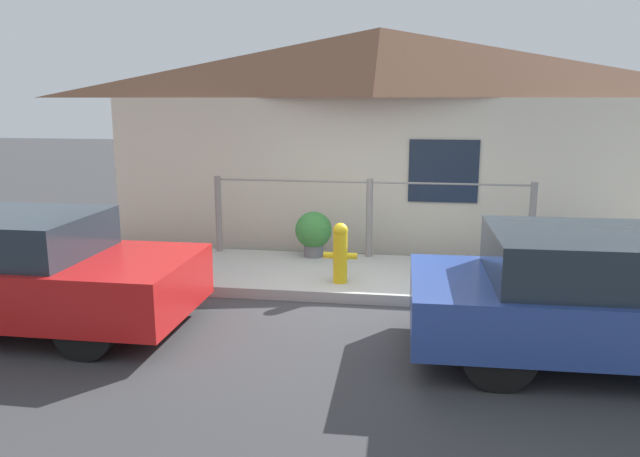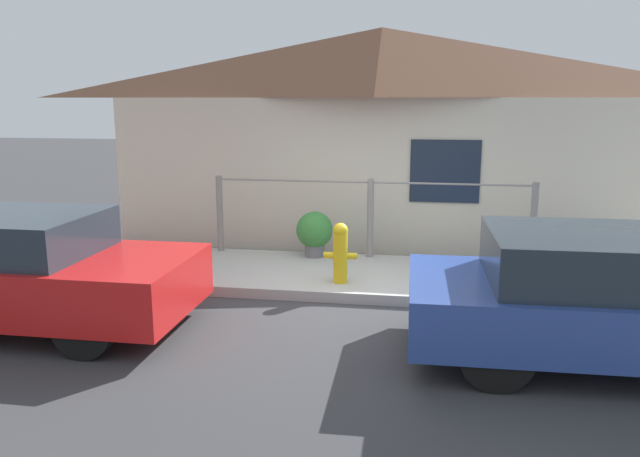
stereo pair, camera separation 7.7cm
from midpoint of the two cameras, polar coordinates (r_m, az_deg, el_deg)
The scene contains 8 objects.
ground_plane at distance 7.92m, azimuth 3.62°, elevation -6.95°, with size 60.00×60.00×0.00m, color #38383A.
sidewalk at distance 8.88m, azimuth 4.31°, elevation -4.41°, with size 24.00×2.06×0.14m.
house at distance 11.13m, azimuth 5.80°, elevation 13.88°, with size 9.35×2.23×3.74m.
fence at distance 9.56m, azimuth 4.85°, elevation 1.28°, with size 4.90×0.10×1.21m.
car_left at distance 7.87m, azimuth -26.51°, elevation -3.30°, with size 4.18×1.73×1.30m.
car_right at distance 6.70m, azimuth 25.96°, elevation -5.74°, with size 4.12×1.84×1.29m.
fire_hydrant at distance 8.24m, azimuth 2.14°, elevation -2.12°, with size 0.45×0.20×0.81m.
potted_plant_near_hydrant at distance 9.60m, azimuth -0.28°, elevation -0.30°, with size 0.57×0.57×0.70m.
Camera 2 is at (0.77, -7.46, 2.55)m, focal length 35.00 mm.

